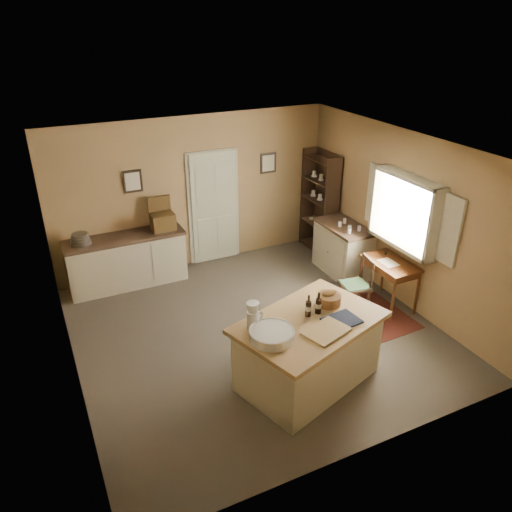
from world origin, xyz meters
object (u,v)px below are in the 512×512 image
Objects in this scene: work_island at (308,350)px; shelving_unit at (321,203)px; desk_chair at (355,286)px; right_cabinet at (343,249)px; writing_desk at (390,268)px; sideboard at (127,259)px.

shelving_unit reaches higher than work_island.
work_island is at bearing -133.39° from desk_chair.
work_island is 2.30× the size of desk_chair.
right_cabinet is 0.57× the size of shelving_unit.
writing_desk is at bearing 2.24° from desk_chair.
right_cabinet is (0.58, 1.17, 0.02)m from desk_chair.
work_island is at bearing -67.12° from sideboard.
shelving_unit is at bearing 81.34° from right_cabinet.
writing_desk is 1.27m from right_cabinet.
sideboard reaches higher than right_cabinet.
shelving_unit is (3.69, -0.20, 0.48)m from sideboard.
work_island is 3.08m from right_cabinet.
shelving_unit is (0.15, 2.24, 0.30)m from writing_desk.
desk_chair is (2.96, -2.36, -0.04)m from sideboard.
desk_chair is 2.34m from shelving_unit.
right_cabinet is (-0.00, 1.25, -0.21)m from writing_desk.
sideboard is 4.31m from writing_desk.
work_island is at bearing -124.45° from shelving_unit.
shelving_unit reaches higher than writing_desk.
desk_chair is at bearing -38.52° from sideboard.
sideboard is 2.23× the size of desk_chair.
sideboard is 1.80× the size of right_cabinet.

